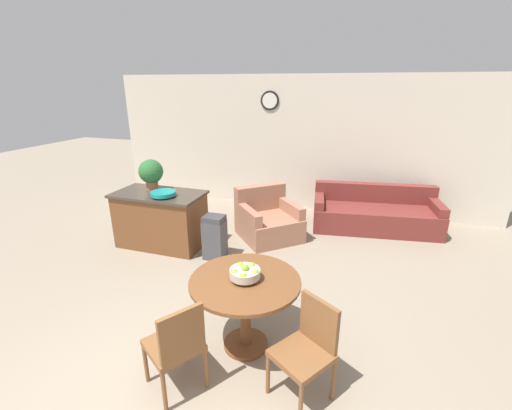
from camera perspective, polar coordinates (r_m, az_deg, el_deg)
wall_back at (r=7.19m, az=6.50°, el=10.15°), size 8.00×0.09×2.70m
dining_table at (r=3.40m, az=-1.81°, el=-14.82°), size 1.06×1.06×0.77m
dining_chair_near_left at (r=3.12m, az=-13.06°, el=-21.59°), size 0.58×0.58×0.88m
dining_chair_near_right at (r=3.06m, az=8.65°, el=-22.15°), size 0.58×0.58×0.88m
fruit_bowl at (r=3.27m, az=-1.85°, el=-11.19°), size 0.29×0.29×0.17m
kitchen_island at (r=5.74m, az=-15.57°, el=-2.28°), size 1.41×0.76×0.89m
teal_bowl at (r=5.37m, az=-15.22°, el=1.86°), size 0.38×0.38×0.08m
potted_plant at (r=5.73m, az=-17.10°, el=5.18°), size 0.38×0.38×0.50m
trash_bin at (r=5.19m, az=-6.90°, el=-5.37°), size 0.31×0.27×0.68m
couch at (r=6.60m, az=19.16°, el=-1.44°), size 2.28×1.18×0.76m
armchair at (r=5.89m, az=1.96°, el=-2.67°), size 1.31×1.31×0.85m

